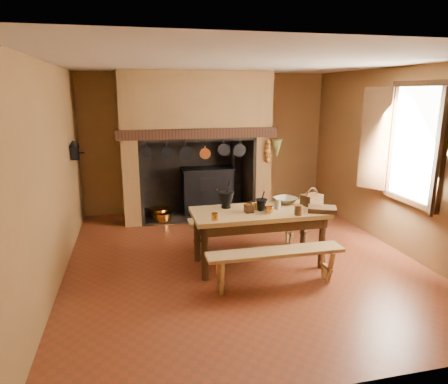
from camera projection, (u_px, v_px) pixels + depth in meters
name	position (u px, v px, depth m)	size (l,w,h in m)	color
floor	(241.00, 259.00, 5.96)	(5.50, 5.50, 0.00)	maroon
ceiling	(243.00, 63.00, 5.28)	(5.50, 5.50, 0.00)	silver
back_wall	(206.00, 143.00, 8.22)	(5.00, 0.02, 2.80)	olive
wall_left	(53.00, 175.00, 5.08)	(0.02, 5.50, 2.80)	olive
wall_right	(398.00, 160.00, 6.16)	(0.02, 5.50, 2.80)	olive
wall_front	(339.00, 231.00, 3.02)	(5.00, 0.02, 2.80)	olive
chimney_breast	(195.00, 125.00, 7.64)	(2.95, 0.96, 2.80)	olive
iron_range	(208.00, 190.00, 8.15)	(1.12, 0.55, 1.60)	black
hearth_pans	(159.00, 214.00, 7.81)	(0.51, 0.62, 0.20)	#BA792B
hanging_pans	(198.00, 152.00, 7.27)	(1.92, 0.29, 0.27)	black
onion_string	(268.00, 151.00, 7.55)	(0.12, 0.10, 0.46)	#A5671E
herb_bunch	(277.00, 148.00, 7.57)	(0.20, 0.20, 0.35)	brown
window	(409.00, 144.00, 5.68)	(0.39, 1.75, 1.76)	white
wall_coffee_mill	(75.00, 149.00, 6.53)	(0.23, 0.16, 0.31)	black
work_table	(259.00, 219.00, 5.62)	(1.87, 0.83, 0.81)	tan
bench_front	(275.00, 260.00, 5.03)	(1.76, 0.31, 0.49)	tan
bench_back	(246.00, 225.00, 6.29)	(1.81, 0.32, 0.51)	tan
mortar_large	(226.00, 199.00, 5.68)	(0.23, 0.23, 0.39)	black
mortar_small	(261.00, 204.00, 5.56)	(0.16, 0.16, 0.28)	black
coffee_grinder	(249.00, 208.00, 5.48)	(0.16, 0.13, 0.18)	#342210
brass_mug_a	(215.00, 217.00, 5.14)	(0.09, 0.09, 0.10)	#BA792B
brass_mug_b	(256.00, 207.00, 5.62)	(0.08, 0.08, 0.09)	#BA792B
mixing_bowl	(285.00, 200.00, 5.96)	(0.33, 0.33, 0.08)	#C2BC95
stoneware_crock	(298.00, 210.00, 5.36)	(0.11, 0.11, 0.14)	#51351E
glass_jar	(278.00, 204.00, 5.63)	(0.08, 0.08, 0.14)	beige
wicker_basket	(312.00, 199.00, 5.84)	(0.33, 0.29, 0.27)	#4D3117
wooden_tray	(322.00, 209.00, 5.53)	(0.38, 0.27, 0.07)	#342210
brass_cup	(269.00, 210.00, 5.44)	(0.12, 0.12, 0.10)	#BA792B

